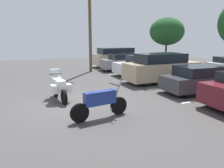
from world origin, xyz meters
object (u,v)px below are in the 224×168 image
object	(u,v)px
motorcycle_touring	(59,86)
motorcycle_second	(100,102)
utility_pole	(90,17)
car_champagne	(118,57)
car_tan	(162,68)
car_white	(144,66)
car_grey	(126,62)
car_charcoal	(202,79)

from	to	relation	value
motorcycle_touring	motorcycle_second	size ratio (longest dim) A/B	0.94
motorcycle_second	utility_pole	world-z (taller)	utility_pole
car_champagne	utility_pole	world-z (taller)	utility_pole
motorcycle_touring	car_tan	bearing A→B (deg)	105.28
car_tan	car_white	bearing A→B (deg)	172.14
motorcycle_second	car_grey	distance (m)	12.33
car_tan	utility_pole	distance (m)	7.76
car_champagne	car_grey	world-z (taller)	car_champagne
motorcycle_second	car_champagne	xyz separation A→B (m)	(-13.29, 6.47, 0.35)
car_grey	car_champagne	bearing A→B (deg)	172.60
car_grey	motorcycle_second	bearing A→B (deg)	-29.83
car_grey	car_white	world-z (taller)	car_white
motorcycle_second	car_tan	bearing A→B (deg)	129.55
car_champagne	car_white	xyz separation A→B (m)	(5.46, -0.16, -0.22)
motorcycle_touring	utility_pole	bearing A→B (deg)	153.75
motorcycle_second	utility_pole	xyz separation A→B (m)	(-11.14, 3.03, 3.91)
motorcycle_second	utility_pole	distance (m)	12.18
motorcycle_touring	utility_pole	world-z (taller)	utility_pole
motorcycle_touring	car_tan	xyz separation A→B (m)	(-1.88, 6.88, 0.27)
car_charcoal	car_grey	bearing A→B (deg)	-178.65
car_tan	car_charcoal	distance (m)	3.17
car_tan	motorcycle_second	bearing A→B (deg)	-50.45
car_grey	utility_pole	size ratio (longest dim) A/B	0.53
car_tan	car_charcoal	bearing A→B (deg)	8.06
car_white	car_tan	distance (m)	2.99
motorcycle_second	car_white	world-z (taller)	car_white
motorcycle_second	car_champagne	distance (m)	14.79
motorcycle_touring	car_champagne	xyz separation A→B (m)	(-10.30, 7.45, 0.30)
car_grey	car_tan	xyz separation A→B (m)	(5.82, -0.23, 0.21)
car_charcoal	utility_pole	xyz separation A→B (m)	(-9.39, -3.31, 3.83)
utility_pole	car_white	bearing A→B (deg)	44.73
car_grey	car_tan	distance (m)	5.83
car_champagne	car_grey	size ratio (longest dim) A/B	1.05
car_champagne	car_charcoal	bearing A→B (deg)	-0.63
car_champagne	car_white	bearing A→B (deg)	-1.69
car_charcoal	motorcycle_second	bearing A→B (deg)	-74.61
car_tan	car_grey	bearing A→B (deg)	177.72
car_champagne	car_white	world-z (taller)	car_champagne
motorcycle_touring	car_champagne	world-z (taller)	car_champagne
car_white	car_grey	bearing A→B (deg)	-176.47
car_white	motorcycle_touring	bearing A→B (deg)	-56.43
motorcycle_second	car_charcoal	world-z (taller)	car_charcoal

